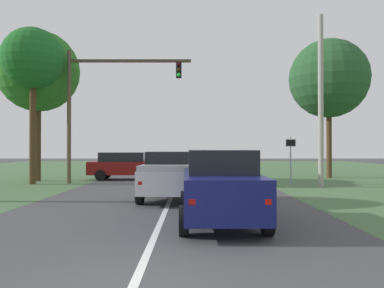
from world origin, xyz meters
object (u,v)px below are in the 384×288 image
(traffic_light, at_px, (102,96))
(utility_pole_right, at_px, (322,101))
(red_suv_near, at_px, (221,185))
(extra_tree_1, at_px, (40,72))
(keep_moving_sign, at_px, (292,154))
(pickup_truck_lead, at_px, (172,175))
(crossing_suv_far, at_px, (127,165))
(oak_tree_right, at_px, (330,79))
(extra_tree_2, at_px, (35,60))

(traffic_light, xyz_separation_m, utility_pole_right, (12.13, -2.11, -0.54))
(red_suv_near, distance_m, extra_tree_1, 17.87)
(traffic_light, relative_size, keep_moving_sign, 2.87)
(pickup_truck_lead, bearing_deg, crossing_suv_far, 110.00)
(utility_pole_right, xyz_separation_m, extra_tree_1, (-16.41, 3.67, 2.29))
(crossing_suv_far, bearing_deg, keep_moving_sign, -19.13)
(oak_tree_right, distance_m, crossing_suv_far, 15.16)
(keep_moving_sign, distance_m, crossing_suv_far, 10.53)
(oak_tree_right, bearing_deg, keep_moving_sign, -128.44)
(extra_tree_1, bearing_deg, crossing_suv_far, 12.55)
(pickup_truck_lead, relative_size, crossing_suv_far, 1.09)
(extra_tree_1, relative_size, extra_tree_2, 1.05)
(keep_moving_sign, bearing_deg, extra_tree_1, 171.47)
(oak_tree_right, bearing_deg, pickup_truck_lead, -132.83)
(keep_moving_sign, distance_m, oak_tree_right, 8.17)
(extra_tree_2, bearing_deg, utility_pole_right, -5.71)
(red_suv_near, height_order, keep_moving_sign, keep_moving_sign)
(keep_moving_sign, xyz_separation_m, oak_tree_right, (3.94, 4.97, 5.15))
(red_suv_near, relative_size, extra_tree_2, 0.55)
(red_suv_near, xyz_separation_m, utility_pole_right, (6.04, 9.69, 3.51))
(pickup_truck_lead, bearing_deg, utility_pole_right, 32.13)
(utility_pole_right, height_order, extra_tree_2, utility_pole_right)
(red_suv_near, relative_size, extra_tree_1, 0.53)
(traffic_light, relative_size, oak_tree_right, 0.81)
(crossing_suv_far, height_order, extra_tree_1, extra_tree_1)
(red_suv_near, distance_m, extra_tree_2, 16.14)
(keep_moving_sign, xyz_separation_m, utility_pole_right, (1.24, -1.39, 2.84))
(red_suv_near, bearing_deg, pickup_truck_lead, 108.28)
(pickup_truck_lead, bearing_deg, red_suv_near, -71.72)
(pickup_truck_lead, xyz_separation_m, crossing_suv_far, (-3.51, 9.64, -0.04))
(pickup_truck_lead, xyz_separation_m, extra_tree_1, (-8.76, 8.47, 5.87))
(traffic_light, distance_m, extra_tree_2, 4.28)
(red_suv_near, bearing_deg, utility_pole_right, 58.06)
(pickup_truck_lead, height_order, oak_tree_right, oak_tree_right)
(red_suv_near, distance_m, keep_moving_sign, 12.09)
(pickup_truck_lead, xyz_separation_m, traffic_light, (-4.48, 6.92, 4.12))
(oak_tree_right, xyz_separation_m, extra_tree_2, (-18.58, -4.77, 0.23))
(keep_moving_sign, xyz_separation_m, crossing_suv_far, (-9.92, 3.44, -0.79))
(keep_moving_sign, bearing_deg, extra_tree_2, 179.24)
(red_suv_near, xyz_separation_m, extra_tree_1, (-10.37, 13.36, 5.79))
(traffic_light, bearing_deg, extra_tree_2, -172.06)
(crossing_suv_far, relative_size, extra_tree_2, 0.54)
(red_suv_near, relative_size, keep_moving_sign, 1.83)
(keep_moving_sign, height_order, extra_tree_1, extra_tree_1)
(traffic_light, relative_size, crossing_suv_far, 1.61)
(crossing_suv_far, distance_m, extra_tree_2, 8.42)
(oak_tree_right, relative_size, extra_tree_1, 1.02)
(traffic_light, relative_size, extra_tree_2, 0.87)
(extra_tree_1, bearing_deg, traffic_light, -20.01)
(red_suv_near, bearing_deg, traffic_light, 117.32)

